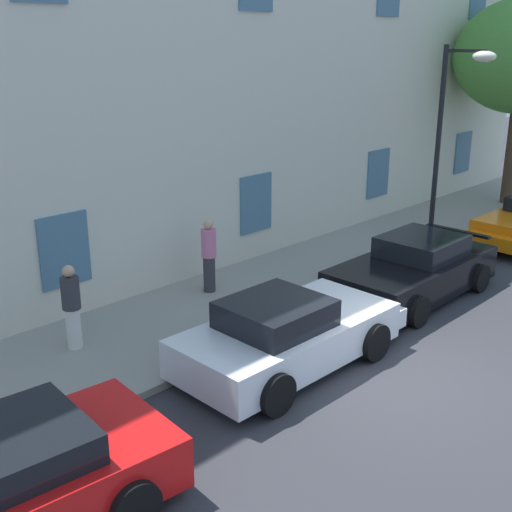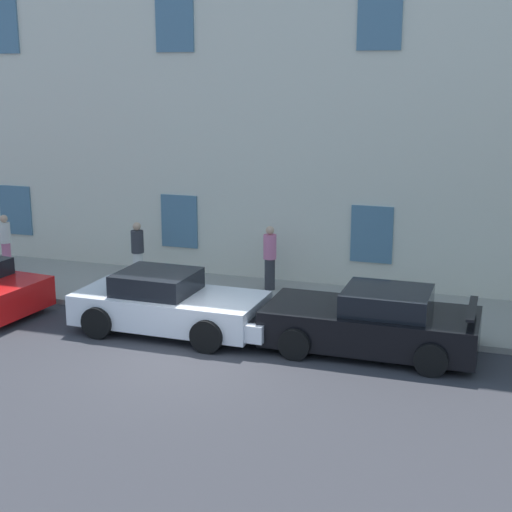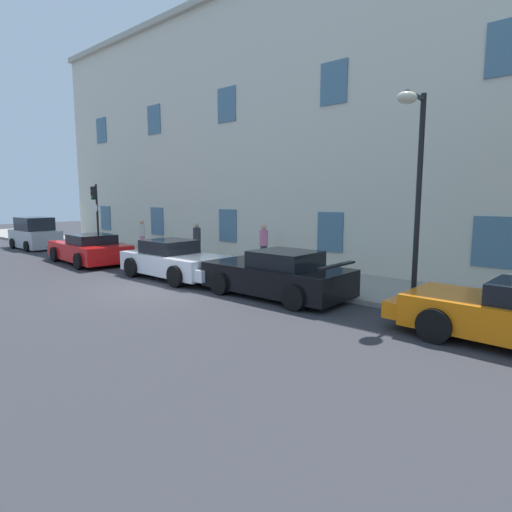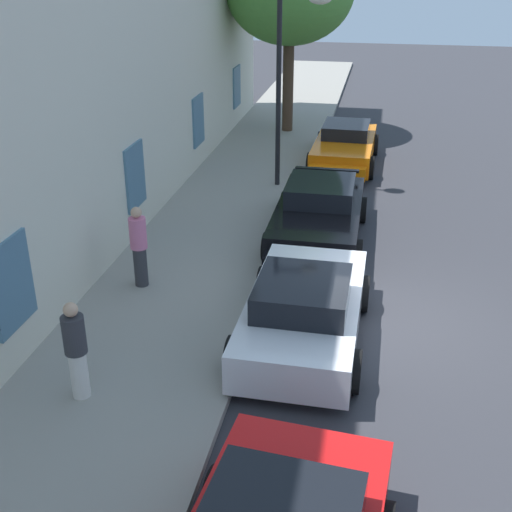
{
  "view_description": "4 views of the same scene",
  "coord_description": "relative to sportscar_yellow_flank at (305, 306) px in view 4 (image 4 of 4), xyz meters",
  "views": [
    {
      "loc": [
        -8.94,
        -5.39,
        5.66
      ],
      "look_at": [
        -0.28,
        3.11,
        1.59
      ],
      "focal_mm": 45.79,
      "sensor_mm": 36.0,
      "label": 1
    },
    {
      "loc": [
        6.13,
        -13.19,
        5.75
      ],
      "look_at": [
        0.87,
        2.23,
        1.76
      ],
      "focal_mm": 53.13,
      "sensor_mm": 36.0,
      "label": 2
    },
    {
      "loc": [
        11.17,
        -7.69,
        2.9
      ],
      "look_at": [
        2.32,
        2.33,
        1.03
      ],
      "focal_mm": 29.55,
      "sensor_mm": 36.0,
      "label": 3
    },
    {
      "loc": [
        -11.05,
        0.58,
        6.43
      ],
      "look_at": [
        0.45,
        2.78,
        0.91
      ],
      "focal_mm": 46.15,
      "sensor_mm": 36.0,
      "label": 4
    }
  ],
  "objects": [
    {
      "name": "ground_plane",
      "position": [
        0.83,
        -1.64,
        -0.61
      ],
      "size": [
        80.0,
        80.0,
        0.0
      ],
      "primitive_type": "plane",
      "color": "#333338"
    },
    {
      "name": "sidewalk",
      "position": [
        0.83,
        2.69,
        -0.54
      ],
      "size": [
        60.0,
        3.58,
        0.14
      ],
      "primitive_type": "cube",
      "color": "gray",
      "rests_on": "ground"
    },
    {
      "name": "street_lamp",
      "position": [
        7.85,
        1.34,
        3.26
      ],
      "size": [
        0.44,
        1.42,
        5.36
      ],
      "color": "black",
      "rests_on": "sidewalk"
    },
    {
      "name": "sportscar_white_middle",
      "position": [
        4.21,
        0.22,
        -0.01
      ],
      "size": [
        4.82,
        2.22,
        1.37
      ],
      "color": "black",
      "rests_on": "ground"
    },
    {
      "name": "sportscar_tail_end",
      "position": [
        10.45,
        0.03,
        -0.03
      ],
      "size": [
        4.62,
        2.12,
        1.28
      ],
      "color": "orange",
      "rests_on": "ground"
    },
    {
      "name": "sportscar_yellow_flank",
      "position": [
        0.0,
        0.0,
        0.0
      ],
      "size": [
        4.63,
        2.21,
        1.36
      ],
      "color": "white",
      "rests_on": "ground"
    },
    {
      "name": "pedestrian_admiring",
      "position": [
        -2.58,
        3.14,
        0.36
      ],
      "size": [
        0.43,
        0.43,
        1.63
      ],
      "color": "silver",
      "rests_on": "sidewalk"
    },
    {
      "name": "pedestrian_strolling",
      "position": [
        1.1,
        3.5,
        0.4
      ],
      "size": [
        0.45,
        0.45,
        1.7
      ],
      "color": "#333338",
      "rests_on": "sidewalk"
    }
  ]
}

